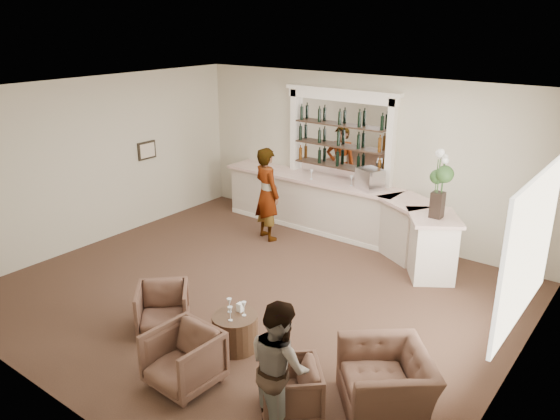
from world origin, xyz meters
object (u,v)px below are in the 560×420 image
object	(u,v)px
bar_counter	(341,211)
cocktail_table	(235,331)
armchair_left	(163,308)
armchair_right	(290,389)
sommelier	(267,194)
espresso_machine	(370,179)
armchair_far	(386,382)
guest	(279,366)
flower_vase	(440,180)
armchair_center	(184,359)

from	to	relation	value
bar_counter	cocktail_table	world-z (taller)	bar_counter
armchair_left	armchair_right	world-z (taller)	armchair_left
sommelier	espresso_machine	distance (m)	2.08
armchair_left	espresso_machine	world-z (taller)	espresso_machine
bar_counter	armchair_left	distance (m)	4.64
cocktail_table	armchair_far	bearing A→B (deg)	3.15
guest	bar_counter	bearing A→B (deg)	-39.54
guest	armchair_left	size ratio (longest dim) A/B	2.11
cocktail_table	guest	bearing A→B (deg)	-31.25
cocktail_table	espresso_machine	xyz separation A→B (m)	(-0.36, 4.44, 1.10)
cocktail_table	sommelier	bearing A→B (deg)	122.07
espresso_machine	flower_vase	size ratio (longest dim) A/B	0.40
sommelier	guest	bearing A→B (deg)	149.75
sommelier	armchair_right	world-z (taller)	sommelier
espresso_machine	flower_vase	world-z (taller)	flower_vase
sommelier	cocktail_table	bearing A→B (deg)	141.99
bar_counter	espresso_machine	xyz separation A→B (m)	(0.58, 0.08, 0.77)
sommelier	guest	distance (m)	5.56
armchair_center	flower_vase	world-z (taller)	flower_vase
espresso_machine	armchair_center	bearing A→B (deg)	-62.05
bar_counter	espresso_machine	bearing A→B (deg)	8.11
sommelier	armchair_right	xyz separation A→B (m)	(3.52, -4.02, -0.64)
armchair_center	espresso_machine	size ratio (longest dim) A/B	1.74
espresso_machine	bar_counter	bearing A→B (deg)	-148.16
armchair_far	bar_counter	bearing A→B (deg)	175.38
armchair_right	armchair_far	size ratio (longest dim) A/B	0.63
bar_counter	armchair_far	size ratio (longest dim) A/B	5.11
sommelier	flower_vase	bearing A→B (deg)	-155.23
armchair_left	armchair_far	size ratio (longest dim) A/B	0.67
sommelier	armchair_far	world-z (taller)	sommelier
cocktail_table	armchair_left	world-z (taller)	armchair_left
sommelier	armchair_center	distance (m)	4.93
bar_counter	flower_vase	bearing A→B (deg)	-16.32
guest	armchair_center	world-z (taller)	guest
guest	armchair_far	size ratio (longest dim) A/B	1.41
bar_counter	armchair_left	world-z (taller)	bar_counter
guest	armchair_left	xyz separation A→B (m)	(-2.59, 0.59, -0.45)
armchair_left	guest	bearing A→B (deg)	-56.92
flower_vase	armchair_far	bearing A→B (deg)	-75.52
armchair_far	espresso_machine	bearing A→B (deg)	169.48
cocktail_table	armchair_right	distance (m)	1.52
guest	armchair_center	size ratio (longest dim) A/B	1.93
guest	flower_vase	size ratio (longest dim) A/B	1.33
cocktail_table	armchair_right	world-z (taller)	armchair_right
sommelier	guest	size ratio (longest dim) A/B	1.22
cocktail_table	armchair_right	xyz separation A→B (m)	(1.39, -0.62, 0.07)
bar_counter	cocktail_table	xyz separation A→B (m)	(0.95, -4.35, -0.32)
bar_counter	armchair_far	xyz separation A→B (m)	(3.18, -4.23, -0.21)
sommelier	armchair_far	xyz separation A→B (m)	(4.36, -3.28, -0.60)
cocktail_table	armchair_left	bearing A→B (deg)	-166.82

